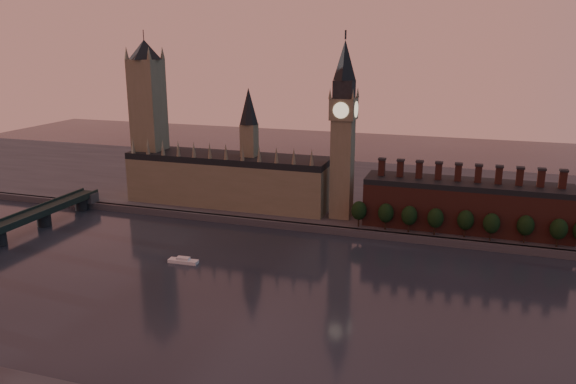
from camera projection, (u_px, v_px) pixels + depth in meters
name	position (u px, v px, depth m)	size (l,w,h in m)	color
ground	(260.00, 298.00, 237.22)	(900.00, 900.00, 0.00)	black
north_bank	(348.00, 191.00, 400.13)	(900.00, 182.00, 4.00)	#48484E
palace_of_westminster	(229.00, 177.00, 356.36)	(130.00, 30.30, 74.00)	#766C54
victoria_tower	(149.00, 115.00, 363.33)	(24.00, 24.00, 108.00)	#766C54
big_ben	(343.00, 128.00, 320.40)	(15.00, 15.00, 107.00)	#766C54
chimney_block	(465.00, 205.00, 309.59)	(110.00, 25.00, 37.00)	#592A22
embankment_tree_0	(359.00, 211.00, 313.64)	(8.60, 8.60, 14.88)	black
embankment_tree_1	(386.00, 213.00, 309.24)	(8.60, 8.60, 14.88)	black
embankment_tree_2	(409.00, 216.00, 304.70)	(8.60, 8.60, 14.88)	black
embankment_tree_3	(435.00, 218.00, 300.33)	(8.60, 8.60, 14.88)	black
embankment_tree_4	(466.00, 220.00, 296.95)	(8.60, 8.60, 14.88)	black
embankment_tree_5	(492.00, 223.00, 291.63)	(8.60, 8.60, 14.88)	black
embankment_tree_6	(526.00, 225.00, 288.31)	(8.60, 8.60, 14.88)	black
embankment_tree_7	(559.00, 229.00, 282.76)	(8.60, 8.60, 14.88)	black
river_boat	(183.00, 261.00, 274.63)	(15.11, 4.98, 2.98)	silver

